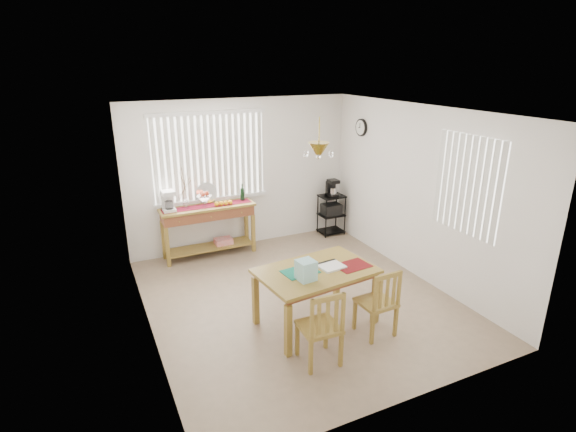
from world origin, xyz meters
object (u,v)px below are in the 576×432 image
cart_items (332,188)px  chair_right (378,303)px  dining_table (316,276)px  chair_left (321,328)px  sideboard (209,218)px  wire_cart (331,211)px

cart_items → chair_right: 3.44m
dining_table → chair_left: size_ratio=1.64×
sideboard → chair_left: size_ratio=1.72×
wire_cart → dining_table: size_ratio=0.51×
dining_table → chair_left: chair_left is taller
wire_cart → chair_left: chair_left is taller
sideboard → wire_cart: bearing=-0.2°
sideboard → cart_items: cart_items is taller
wire_cart → dining_table: 3.19m
sideboard → wire_cart: sideboard is taller
chair_right → dining_table: bearing=136.3°
sideboard → cart_items: size_ratio=4.99×
cart_items → dining_table: 3.20m
sideboard → chair_right: size_ratio=1.77×
wire_cart → cart_items: size_ratio=2.43×
cart_items → chair_left: 4.00m
wire_cart → cart_items: bearing=90.0°
cart_items → chair_right: cart_items is taller
dining_table → sideboard: bearing=103.0°
sideboard → dining_table: bearing=-77.0°
wire_cart → dining_table: wire_cart is taller
cart_items → chair_left: size_ratio=0.35×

